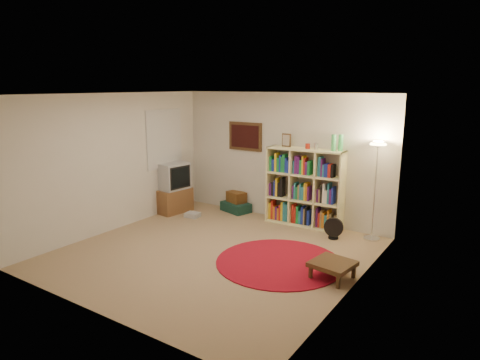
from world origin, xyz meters
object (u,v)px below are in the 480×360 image
(side_table, at_px, (333,264))
(tv_stand, at_px, (173,188))
(floor_lamp, at_px, (377,158))
(suitcase, at_px, (236,207))
(bookshelf, at_px, (304,188))
(floor_fan, at_px, (334,228))

(side_table, bearing_deg, tv_stand, 163.53)
(floor_lamp, xyz_separation_m, suitcase, (-2.92, 0.08, -1.34))
(suitcase, xyz_separation_m, side_table, (2.93, -1.93, 0.11))
(bookshelf, relative_size, suitcase, 2.57)
(bookshelf, relative_size, tv_stand, 1.69)
(floor_lamp, xyz_separation_m, tv_stand, (-4.02, -0.67, -0.93))
(floor_fan, relative_size, tv_stand, 0.36)
(floor_lamp, relative_size, floor_fan, 4.54)
(bookshelf, height_order, floor_fan, bookshelf)
(bookshelf, distance_m, tv_stand, 2.78)
(tv_stand, xyz_separation_m, side_table, (4.03, -1.19, -0.30))
(floor_lamp, height_order, floor_fan, floor_lamp)
(floor_lamp, relative_size, suitcase, 2.50)
(side_table, bearing_deg, floor_lamp, 90.26)
(floor_fan, height_order, suitcase, floor_fan)
(tv_stand, xyz_separation_m, suitcase, (1.10, 0.74, -0.41))
(floor_lamp, bearing_deg, tv_stand, -170.59)
(suitcase, bearing_deg, floor_fan, 6.06)
(floor_lamp, height_order, suitcase, floor_lamp)
(floor_fan, bearing_deg, side_table, -84.31)
(floor_fan, xyz_separation_m, side_table, (0.57, -1.50, 0.01))
(bookshelf, bearing_deg, side_table, -57.14)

